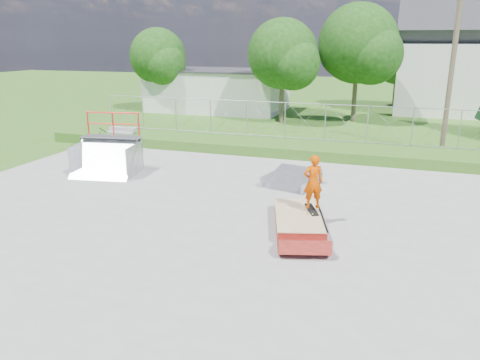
# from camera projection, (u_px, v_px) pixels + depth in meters

# --- Properties ---
(ground) EXTENTS (120.00, 120.00, 0.00)m
(ground) POSITION_uv_depth(u_px,v_px,m) (204.00, 220.00, 14.16)
(ground) COLOR #35631C
(ground) RESTS_ON ground
(concrete_pad) EXTENTS (20.00, 16.00, 0.04)m
(concrete_pad) POSITION_uv_depth(u_px,v_px,m) (204.00, 219.00, 14.16)
(concrete_pad) COLOR gray
(concrete_pad) RESTS_ON ground
(grass_berm) EXTENTS (24.00, 3.00, 0.50)m
(grass_berm) POSITION_uv_depth(u_px,v_px,m) (280.00, 147.00, 22.72)
(grass_berm) COLOR #35631C
(grass_berm) RESTS_ON ground
(grind_box) EXTENTS (2.02, 3.00, 0.41)m
(grind_box) POSITION_uv_depth(u_px,v_px,m) (299.00, 221.00, 13.55)
(grind_box) COLOR maroon
(grind_box) RESTS_ON concrete_pad
(quarter_pipe) EXTENTS (2.70, 2.40, 2.39)m
(quarter_pipe) POSITION_uv_depth(u_px,v_px,m) (105.00, 146.00, 18.58)
(quarter_pipe) COLOR #97999E
(quarter_pipe) RESTS_ON concrete_pad
(flat_bank_ramp) EXTENTS (2.12, 2.20, 0.53)m
(flat_bank_ramp) POSITION_uv_depth(u_px,v_px,m) (291.00, 179.00, 17.37)
(flat_bank_ramp) COLOR #97999E
(flat_bank_ramp) RESTS_ON concrete_pad
(skateboard) EXTENTS (0.57, 0.81, 0.13)m
(skateboard) POSITION_uv_depth(u_px,v_px,m) (312.00, 210.00, 13.69)
(skateboard) COLOR black
(skateboard) RESTS_ON grind_box
(skater) EXTENTS (0.69, 0.61, 1.58)m
(skater) POSITION_uv_depth(u_px,v_px,m) (313.00, 184.00, 13.46)
(skater) COLOR #CB4300
(skater) RESTS_ON grind_box
(concrete_stairs) EXTENTS (1.50, 1.60, 0.80)m
(concrete_stairs) POSITION_uv_depth(u_px,v_px,m) (118.00, 136.00, 24.54)
(concrete_stairs) COLOR gray
(concrete_stairs) RESTS_ON ground
(chain_link_fence) EXTENTS (20.00, 0.06, 1.80)m
(chain_link_fence) POSITION_uv_depth(u_px,v_px,m) (285.00, 120.00, 23.30)
(chain_link_fence) COLOR #92959A
(chain_link_fence) RESTS_ON grass_berm
(utility_building_flat) EXTENTS (10.00, 6.00, 3.00)m
(utility_building_flat) POSITION_uv_depth(u_px,v_px,m) (218.00, 91.00, 36.16)
(utility_building_flat) COLOR white
(utility_building_flat) RESTS_ON ground
(gable_house) EXTENTS (8.40, 6.08, 8.94)m
(gable_house) POSITION_uv_depth(u_px,v_px,m) (456.00, 60.00, 33.96)
(gable_house) COLOR white
(gable_house) RESTS_ON ground
(utility_pole) EXTENTS (0.24, 0.24, 8.00)m
(utility_pole) POSITION_uv_depth(u_px,v_px,m) (452.00, 68.00, 21.65)
(utility_pole) COLOR brown
(utility_pole) RESTS_ON ground
(tree_left_near) EXTENTS (4.76, 4.48, 6.65)m
(tree_left_near) POSITION_uv_depth(u_px,v_px,m) (286.00, 57.00, 29.69)
(tree_left_near) COLOR brown
(tree_left_near) RESTS_ON ground
(tree_center) EXTENTS (5.44, 5.12, 7.60)m
(tree_center) POSITION_uv_depth(u_px,v_px,m) (362.00, 47.00, 29.93)
(tree_center) COLOR brown
(tree_center) RESTS_ON ground
(tree_left_far) EXTENTS (4.42, 4.16, 6.18)m
(tree_left_far) POSITION_uv_depth(u_px,v_px,m) (160.00, 59.00, 34.65)
(tree_left_far) COLOR brown
(tree_left_far) RESTS_ON ground
(tree_back_mid) EXTENTS (4.08, 3.84, 5.70)m
(tree_back_mid) POSITION_uv_depth(u_px,v_px,m) (401.00, 62.00, 36.86)
(tree_back_mid) COLOR brown
(tree_back_mid) RESTS_ON ground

